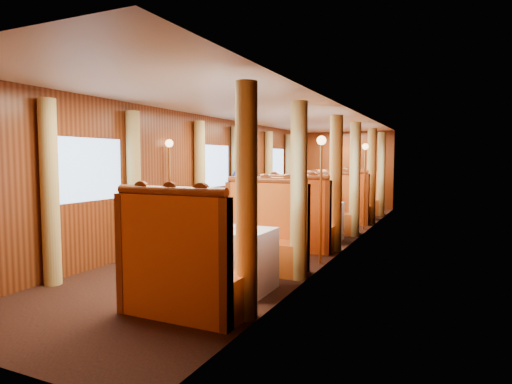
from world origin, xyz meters
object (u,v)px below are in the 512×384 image
Objects in this scene: fruit_plate at (248,230)px; banquette_near_aft at (262,241)px; table_near at (229,259)px; steward at (244,190)px; rose_vase_mid at (312,193)px; passenger at (325,199)px; teapot_left at (210,224)px; banquette_far_fwd at (343,206)px; table_far at (352,204)px; table_mid at (314,221)px; banquette_mid_fwd at (296,226)px; tea_tray at (219,229)px; teapot_back at (223,222)px; teapot_right at (220,225)px; rose_vase_far at (352,184)px; banquette_near_fwd at (181,275)px; banquette_mid_aft at (328,213)px.

banquette_near_aft is at bearing 105.82° from fruit_plate.
table_near is 4.13m from steward.
rose_vase_mid is 0.83m from passenger.
teapot_left is 0.83× the size of fruit_plate.
steward is (-1.65, -2.25, 0.50)m from banquette_far_fwd.
table_far is (0.00, 7.00, 0.00)m from table_near.
table_mid is 1.76m from steward.
banquette_mid_fwd is at bearing -88.32° from rose_vase_mid.
banquette_far_fwd reaches higher than tea_tray.
teapot_back is at bearing 159.10° from fruit_plate.
table_near is at bearing -90.00° from banquette_near_aft.
table_far is 1.02m from banquette_far_fwd.
rose_vase_far reaches higher than teapot_right.
tea_tray is (-0.09, -3.59, 0.38)m from table_mid.
teapot_right is at bearing 4.50° from teapot_left.
banquette_far_fwd is at bearing 90.00° from banquette_near_aft.
table_far is 0.55m from rose_vase_far.
passenger reaches higher than table_far.
table_far is 7.10m from tea_tray.
banquette_near_aft is (0.00, 2.03, 0.00)m from banquette_near_fwd.
passenger is (-0.00, -1.68, 0.32)m from banquette_far_fwd.
table_mid is at bearing 90.00° from banquette_near_fwd.
passenger reaches higher than table_near.
table_mid is 4.98× the size of fruit_plate.
passenger reaches higher than teapot_back.
rose_vase_far is at bearing 90.22° from passenger.
banquette_mid_aft is (0.00, 5.53, 0.00)m from banquette_near_fwd.
banquette_near_aft is 1.00× the size of banquette_mid_aft.
banquette_near_fwd is 0.98m from teapot_left.
banquette_far_fwd is at bearing 90.00° from table_mid.
banquette_far_fwd is 1.71m from passenger.
banquette_near_fwd is 4.54m from rose_vase_mid.
teapot_right is at bearing -171.35° from fruit_plate.
banquette_mid_aft is at bearing 88.93° from tea_tray.
table_near is at bearing -54.60° from teapot_back.
banquette_near_fwd is 2.03m from banquette_near_aft.
banquette_mid_aft reaches higher than fruit_plate.
table_mid is 0.57× the size of steward.
tea_tray is at bearing -90.70° from table_far.
rose_vase_mid is at bearing -90.49° from table_far.
banquette_near_fwd and banquette_near_aft have the same top height.
table_far is at bearing 91.87° from teapot_left.
banquette_far_fwd reaches higher than fruit_plate.
passenger is (-0.00, 5.32, 0.32)m from banquette_near_fwd.
fruit_plate is (0.31, -2.57, 0.35)m from banquette_mid_fwd.
passenger is at bearing 90.00° from banquette_near_fwd.
steward is at bearing -161.07° from passenger.
passenger is (1.65, 0.57, -0.19)m from steward.
teapot_right is at bearing -91.03° from teapot_back.
table_near is at bearing 45.51° from tea_tray.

